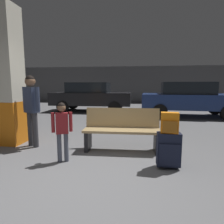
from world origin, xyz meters
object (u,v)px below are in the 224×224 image
(structural_pillar, at_px, (7,77))
(child, at_px, (62,126))
(backpack_bright, at_px, (170,123))
(bench, at_px, (122,130))
(parked_car_far, at_px, (91,96))
(parked_car_near, at_px, (189,98))
(suitcase, at_px, (169,150))
(adult, at_px, (31,103))

(structural_pillar, bearing_deg, child, -29.17)
(structural_pillar, distance_m, backpack_bright, 3.73)
(bench, relative_size, parked_car_far, 0.39)
(bench, xyz_separation_m, parked_car_near, (2.52, 4.90, 0.36))
(suitcase, relative_size, parked_car_far, 0.15)
(structural_pillar, bearing_deg, adult, -14.23)
(parked_car_near, bearing_deg, backpack_bright, -106.21)
(bench, height_order, adult, adult)
(bench, distance_m, parked_car_far, 6.42)
(backpack_bright, bearing_deg, bench, 135.69)
(adult, bearing_deg, bench, 1.03)
(parked_car_near, bearing_deg, child, -121.71)
(structural_pillar, bearing_deg, parked_car_far, 85.19)
(adult, bearing_deg, parked_car_near, 47.48)
(suitcase, xyz_separation_m, adult, (-2.86, 0.79, 0.66))
(backpack_bright, xyz_separation_m, parked_car_far, (-3.01, 6.86, 0.03))
(suitcase, distance_m, parked_car_far, 7.51)
(parked_car_far, bearing_deg, bench, -70.25)
(child, height_order, parked_car_near, parked_car_near)
(suitcase, xyz_separation_m, parked_car_far, (-3.02, 6.86, 0.48))
(suitcase, height_order, parked_car_near, parked_car_near)
(bench, relative_size, suitcase, 2.68)
(structural_pillar, bearing_deg, backpack_bright, -15.27)
(bench, bearing_deg, suitcase, -44.26)
(bench, relative_size, parked_car_near, 0.39)
(child, bearing_deg, suitcase, -1.02)
(structural_pillar, distance_m, adult, 0.89)
(bench, height_order, child, child)
(structural_pillar, distance_m, parked_car_far, 5.97)
(structural_pillar, height_order, parked_car_near, structural_pillar)
(bench, distance_m, parked_car_near, 5.52)
(suitcase, distance_m, parked_car_near, 5.99)
(adult, height_order, parked_car_far, adult)
(adult, bearing_deg, child, -37.07)
(structural_pillar, relative_size, bench, 1.95)
(structural_pillar, xyz_separation_m, backpack_bright, (3.51, -0.96, -0.79))
(structural_pillar, xyz_separation_m, parked_car_near, (5.18, 4.77, -0.76))
(adult, bearing_deg, backpack_bright, -15.51)
(structural_pillar, xyz_separation_m, parked_car_far, (0.50, 5.90, -0.76))
(bench, height_order, suitcase, bench)
(bench, height_order, parked_car_near, parked_car_near)
(child, bearing_deg, structural_pillar, 150.83)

